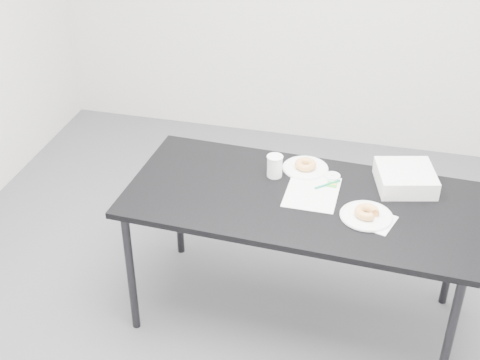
% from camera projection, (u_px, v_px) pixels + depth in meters
% --- Properties ---
extents(floor, '(4.00, 4.00, 0.00)m').
position_uv_depth(floor, '(262.00, 313.00, 3.58)').
color(floor, '#535358').
rests_on(floor, ground).
extents(table, '(1.69, 0.85, 0.75)m').
position_uv_depth(table, '(299.00, 207.00, 3.20)').
color(table, black).
rests_on(table, floor).
extents(scorecard, '(0.25, 0.32, 0.00)m').
position_uv_depth(scorecard, '(312.00, 192.00, 3.21)').
color(scorecard, silver).
rests_on(scorecard, table).
extents(logo_patch, '(0.05, 0.05, 0.00)m').
position_uv_depth(logo_patch, '(332.00, 184.00, 3.26)').
color(logo_patch, green).
rests_on(logo_patch, scorecard).
extents(pen, '(0.11, 0.11, 0.01)m').
position_uv_depth(pen, '(328.00, 184.00, 3.25)').
color(pen, '#0B7F59').
rests_on(pen, scorecard).
extents(napkin, '(0.21, 0.21, 0.00)m').
position_uv_depth(napkin, '(374.00, 221.00, 3.01)').
color(napkin, silver).
rests_on(napkin, table).
extents(plate_near, '(0.24, 0.24, 0.01)m').
position_uv_depth(plate_near, '(366.00, 216.00, 3.03)').
color(plate_near, white).
rests_on(plate_near, napkin).
extents(donut_near, '(0.15, 0.15, 0.04)m').
position_uv_depth(donut_near, '(367.00, 212.00, 3.02)').
color(donut_near, '#CD8741').
rests_on(donut_near, plate_near).
extents(plate_far, '(0.23, 0.23, 0.01)m').
position_uv_depth(plate_far, '(305.00, 168.00, 3.39)').
color(plate_far, white).
rests_on(plate_far, table).
extents(donut_far, '(0.12, 0.12, 0.04)m').
position_uv_depth(donut_far, '(305.00, 164.00, 3.38)').
color(donut_far, '#CD8741').
rests_on(donut_far, plate_far).
extents(coffee_cup, '(0.08, 0.08, 0.11)m').
position_uv_depth(coffee_cup, '(275.00, 166.00, 3.30)').
color(coffee_cup, white).
rests_on(coffee_cup, table).
extents(cup_lid, '(0.08, 0.08, 0.01)m').
position_uv_depth(cup_lid, '(332.00, 176.00, 3.32)').
color(cup_lid, silver).
rests_on(cup_lid, table).
extents(bakery_box, '(0.32, 0.32, 0.09)m').
position_uv_depth(bakery_box, '(405.00, 178.00, 3.23)').
color(bakery_box, silver).
rests_on(bakery_box, table).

